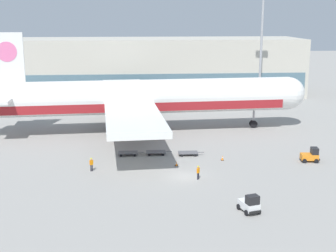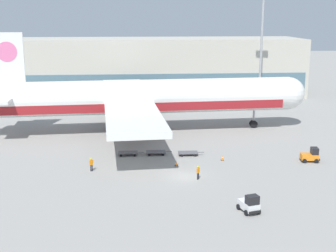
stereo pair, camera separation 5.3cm
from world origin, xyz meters
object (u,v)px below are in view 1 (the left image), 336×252
at_px(baggage_dolly_third, 188,153).
at_px(traffic_cone_far, 177,164).
at_px(ground_crew_far, 198,171).
at_px(light_mast, 262,36).
at_px(baggage_dolly_lead, 128,153).
at_px(baggage_tug_mid, 250,204).
at_px(traffic_cone_near, 222,158).
at_px(baggage_dolly_second, 156,152).
at_px(baggage_tug_foreground, 311,155).
at_px(airplane_main, 139,98).
at_px(ground_crew_near, 91,163).

bearing_deg(baggage_dolly_third, traffic_cone_far, -113.64).
bearing_deg(traffic_cone_far, ground_crew_far, -68.74).
xyz_separation_m(light_mast, baggage_dolly_third, (-19.21, -32.90, -14.98)).
height_order(baggage_dolly_lead, traffic_cone_far, traffic_cone_far).
bearing_deg(baggage_tug_mid, baggage_dolly_lead, -165.27).
relative_size(light_mast, traffic_cone_near, 38.15).
relative_size(baggage_dolly_lead, baggage_dolly_third, 1.00).
bearing_deg(baggage_dolly_lead, baggage_dolly_second, 1.53).
bearing_deg(baggage_tug_mid, baggage_tug_foreground, 125.74).
bearing_deg(ground_crew_far, baggage_dolly_lead, -101.14).
relative_size(traffic_cone_near, traffic_cone_far, 1.14).
relative_size(baggage_dolly_third, traffic_cone_far, 5.97).
xyz_separation_m(baggage_dolly_third, traffic_cone_near, (4.46, -2.73, -0.04)).
bearing_deg(light_mast, airplane_main, -145.02).
relative_size(light_mast, baggage_dolly_lead, 7.26).
xyz_separation_m(baggage_tug_foreground, baggage_tug_mid, (-12.57, -16.04, 0.00)).
bearing_deg(traffic_cone_far, light_mast, 60.38).
bearing_deg(baggage_tug_mid, ground_crew_far, -175.18).
relative_size(baggage_dolly_lead, traffic_cone_near, 5.25).
bearing_deg(traffic_cone_near, baggage_tug_foreground, -7.08).
height_order(baggage_dolly_lead, baggage_dolly_second, same).
bearing_deg(baggage_tug_foreground, airplane_main, 147.00).
bearing_deg(ground_crew_near, baggage_dolly_lead, -163.41).
distance_m(baggage_tug_foreground, traffic_cone_near, 12.11).
xyz_separation_m(baggage_dolly_second, ground_crew_near, (-8.71, -6.71, 0.69)).
xyz_separation_m(baggage_dolly_lead, ground_crew_near, (-4.67, -6.67, 0.69)).
distance_m(baggage_dolly_lead, traffic_cone_far, 8.40).
bearing_deg(traffic_cone_far, baggage_dolly_lead, 140.79).
bearing_deg(traffic_cone_near, ground_crew_near, -169.60).
xyz_separation_m(airplane_main, baggage_tug_foreground, (23.29, -18.91, -4.96)).
bearing_deg(baggage_dolly_second, ground_crew_far, -65.95).
bearing_deg(baggage_dolly_third, baggage_tug_foreground, -13.35).
relative_size(baggage_dolly_second, ground_crew_far, 2.10).
xyz_separation_m(airplane_main, baggage_tug_mid, (10.72, -34.95, -4.96)).
bearing_deg(baggage_tug_mid, ground_crew_near, -145.85).
height_order(baggage_dolly_third, ground_crew_near, ground_crew_near).
xyz_separation_m(baggage_tug_mid, traffic_cone_near, (0.56, 17.54, -0.53)).
bearing_deg(ground_crew_near, baggage_dolly_third, 165.81).
height_order(baggage_dolly_third, ground_crew_far, ground_crew_far).
distance_m(baggage_tug_mid, traffic_cone_near, 17.55).
xyz_separation_m(baggage_dolly_lead, baggage_dolly_third, (8.64, -0.68, 0.00)).
distance_m(baggage_tug_mid, ground_crew_near, 22.36).
relative_size(baggage_tug_mid, baggage_dolly_lead, 0.74).
relative_size(light_mast, baggage_tug_foreground, 10.42).
relative_size(ground_crew_near, ground_crew_far, 1.03).
xyz_separation_m(baggage_tug_foreground, ground_crew_far, (-16.46, -5.90, 0.16)).
bearing_deg(light_mast, traffic_cone_far, -119.62).
relative_size(baggage_tug_foreground, baggage_dolly_second, 0.70).
xyz_separation_m(baggage_dolly_second, traffic_cone_near, (9.06, -3.45, -0.04)).
relative_size(light_mast, ground_crew_near, 14.87).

